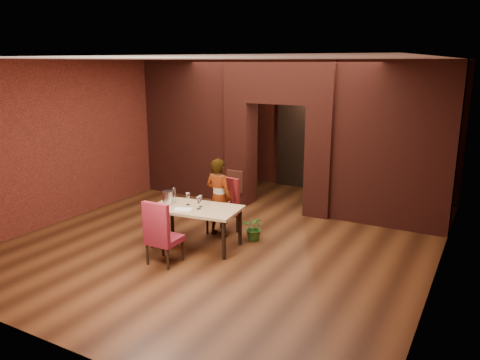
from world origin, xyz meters
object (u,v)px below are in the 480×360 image
object	(u,v)px
wine_bucket	(168,198)
wine_glass_c	(199,203)
chair_near	(164,232)
water_bottle	(174,195)
wine_glass_a	(188,199)
dining_table	(196,227)
wine_glass_b	(200,201)
person_seated	(219,197)
chair_far	(222,207)
potted_plant	(255,228)

from	to	relation	value
wine_bucket	wine_glass_c	bearing A→B (deg)	3.89
chair_near	water_bottle	bearing A→B (deg)	-63.28
wine_glass_a	wine_glass_c	xyz separation A→B (m)	(0.30, -0.11, 0.00)
dining_table	wine_glass_b	distance (m)	0.47
person_seated	water_bottle	distance (m)	0.84
chair_far	person_seated	distance (m)	0.23
chair_near	water_bottle	distance (m)	1.01
wine_glass_b	chair_near	bearing A→B (deg)	-96.34
chair_near	chair_far	bearing A→B (deg)	-94.42
wine_glass_c	wine_bucket	bearing A→B (deg)	-176.11
chair_far	water_bottle	size ratio (longest dim) A/B	3.65
water_bottle	dining_table	bearing A→B (deg)	-3.04
chair_near	wine_bucket	xyz separation A→B (m)	(-0.48, 0.73, 0.31)
chair_far	wine_glass_a	bearing A→B (deg)	-102.47
chair_far	wine_glass_a	xyz separation A→B (m)	(-0.27, -0.71, 0.30)
person_seated	potted_plant	xyz separation A→B (m)	(0.71, 0.08, -0.50)
wine_glass_a	wine_glass_b	size ratio (longest dim) A/B	1.06
water_bottle	wine_glass_a	bearing A→B (deg)	5.74
chair_far	person_seated	bearing A→B (deg)	-88.60
potted_plant	wine_bucket	bearing A→B (deg)	-146.81
chair_near	potted_plant	world-z (taller)	chair_near
wine_bucket	potted_plant	bearing A→B (deg)	33.19
chair_far	person_seated	xyz separation A→B (m)	(-0.01, -0.10, 0.21)
chair_near	wine_glass_a	xyz separation A→B (m)	(-0.16, 0.88, 0.29)
person_seated	chair_far	bearing A→B (deg)	-91.74
dining_table	water_bottle	size ratio (longest dim) A/B	5.30
chair_far	wine_bucket	size ratio (longest dim) A/B	4.33
water_bottle	potted_plant	bearing A→B (deg)	29.84
dining_table	potted_plant	distance (m)	1.08
wine_glass_b	wine_bucket	size ratio (longest dim) A/B	0.83
chair_far	wine_bucket	distance (m)	1.09
chair_far	chair_near	world-z (taller)	chair_near
dining_table	wine_glass_c	xyz separation A→B (m)	(0.10, -0.06, 0.46)
wine_glass_c	potted_plant	xyz separation A→B (m)	(0.67, 0.80, -0.59)
dining_table	person_seated	bearing A→B (deg)	77.99
water_bottle	potted_plant	world-z (taller)	water_bottle
person_seated	wine_glass_a	bearing A→B (deg)	72.24
wine_glass_a	wine_glass_b	world-z (taller)	wine_glass_a
chair_far	wine_glass_a	world-z (taller)	chair_far
wine_glass_b	potted_plant	world-z (taller)	wine_glass_b
wine_bucket	water_bottle	distance (m)	0.13
person_seated	chair_near	bearing A→B (deg)	91.14
wine_glass_b	potted_plant	distance (m)	1.15
wine_glass_b	potted_plant	xyz separation A→B (m)	(0.71, 0.68, -0.58)
chair_near	water_bottle	world-z (taller)	chair_near
wine_glass_b	wine_glass_a	bearing A→B (deg)	-178.75
wine_glass_a	wine_glass_c	bearing A→B (deg)	-20.35
wine_glass_b	potted_plant	bearing A→B (deg)	43.76
wine_glass_c	wine_bucket	size ratio (longest dim) A/B	0.89
wine_glass_b	wine_glass_c	bearing A→B (deg)	-68.44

